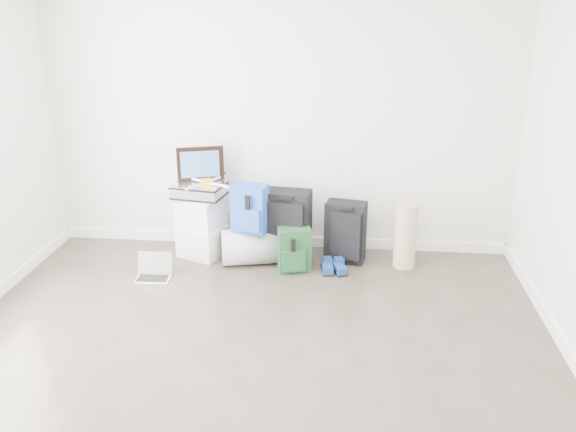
# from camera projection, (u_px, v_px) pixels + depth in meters

# --- Properties ---
(ground) EXTENTS (5.00, 5.00, 0.00)m
(ground) POSITION_uv_depth(u_px,v_px,m) (237.00, 396.00, 3.90)
(ground) COLOR #352E26
(ground) RESTS_ON ground
(room_envelope) EXTENTS (4.52, 5.02, 2.71)m
(room_envelope) POSITION_uv_depth(u_px,v_px,m) (228.00, 130.00, 3.32)
(room_envelope) COLOR silver
(room_envelope) RESTS_ON ground
(boxes_stack) EXTENTS (0.52, 0.48, 0.60)m
(boxes_stack) POSITION_uv_depth(u_px,v_px,m) (201.00, 226.00, 5.88)
(boxes_stack) COLOR silver
(boxes_stack) RESTS_ON ground
(briefcase) EXTENTS (0.51, 0.41, 0.13)m
(briefcase) POSITION_uv_depth(u_px,v_px,m) (199.00, 190.00, 5.75)
(briefcase) COLOR #B2B2B7
(briefcase) RESTS_ON boxes_stack
(painting) EXTENTS (0.43, 0.16, 0.33)m
(painting) POSITION_uv_depth(u_px,v_px,m) (200.00, 164.00, 5.76)
(painting) COLOR black
(painting) RESTS_ON briefcase
(drone) EXTENTS (0.49, 0.49, 0.05)m
(drone) POSITION_uv_depth(u_px,v_px,m) (207.00, 182.00, 5.69)
(drone) COLOR yellow
(drone) RESTS_ON briefcase
(duffel_bag) EXTENTS (0.61, 0.45, 0.34)m
(duffel_bag) POSITION_uv_depth(u_px,v_px,m) (251.00, 247.00, 5.75)
(duffel_bag) COLOR #989BA0
(duffel_bag) RESTS_ON ground
(blue_backpack) EXTENTS (0.35, 0.29, 0.45)m
(blue_backpack) POSITION_uv_depth(u_px,v_px,m) (250.00, 209.00, 5.59)
(blue_backpack) COLOR #1B4FB2
(blue_backpack) RESTS_ON duffel_bag
(large_suitcase) EXTENTS (0.48, 0.34, 0.70)m
(large_suitcase) POSITION_uv_depth(u_px,v_px,m) (286.00, 226.00, 5.75)
(large_suitcase) COLOR black
(large_suitcase) RESTS_ON ground
(green_backpack) EXTENTS (0.33, 0.28, 0.41)m
(green_backpack) POSITION_uv_depth(u_px,v_px,m) (294.00, 251.00, 5.59)
(green_backpack) COLOR #163E24
(green_backpack) RESTS_ON ground
(carry_on) EXTENTS (0.41, 0.30, 0.59)m
(carry_on) POSITION_uv_depth(u_px,v_px,m) (345.00, 232.00, 5.76)
(carry_on) COLOR black
(carry_on) RESTS_ON ground
(shoes) EXTENTS (0.26, 0.26, 0.08)m
(shoes) POSITION_uv_depth(u_px,v_px,m) (333.00, 268.00, 5.61)
(shoes) COLOR black
(shoes) RESTS_ON ground
(rolled_rug) EXTENTS (0.20, 0.20, 0.62)m
(rolled_rug) POSITION_uv_depth(u_px,v_px,m) (405.00, 235.00, 5.64)
(rolled_rug) COLOR tan
(rolled_rug) RESTS_ON ground
(laptop) EXTENTS (0.32, 0.24, 0.22)m
(laptop) POSITION_uv_depth(u_px,v_px,m) (154.00, 272.00, 5.49)
(laptop) COLOR silver
(laptop) RESTS_ON ground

